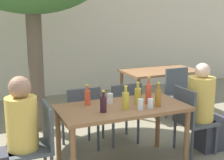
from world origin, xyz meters
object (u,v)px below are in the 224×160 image
(patio_chair_3, at_px, (123,110))
(soda_bottle_5, at_px, (87,97))
(person_seated_1, at_px, (205,112))
(soda_bottle_4, at_px, (148,93))
(patio_chair_4, at_px, (180,91))
(dining_table_back, at_px, (160,75))
(drinking_glass_1, at_px, (140,104))
(patio_chair_2, at_px, (82,115))
(patio_chair_1, at_px, (191,117))
(drinking_glass_2, at_px, (138,93))
(wine_bottle_2, at_px, (103,104))
(person_seated_0, at_px, (15,140))
(oil_cruet_0, at_px, (126,100))
(oil_cruet_3, at_px, (138,96))
(amber_bottle_1, at_px, (158,97))
(dining_table_front, at_px, (122,114))
(drinking_glass_0, at_px, (150,104))
(drinking_glass_3, at_px, (110,99))
(patio_chair_0, at_px, (38,141))

(patio_chair_3, bearing_deg, soda_bottle_5, 31.95)
(person_seated_1, relative_size, soda_bottle_4, 3.67)
(patio_chair_3, relative_size, patio_chair_4, 1.00)
(dining_table_back, relative_size, drinking_glass_1, 11.31)
(patio_chair_2, bearing_deg, patio_chair_4, -163.86)
(patio_chair_1, distance_m, drinking_glass_2, 0.76)
(patio_chair_1, height_order, wine_bottle_2, wine_bottle_2)
(patio_chair_2, distance_m, person_seated_0, 1.10)
(oil_cruet_0, xyz_separation_m, oil_cruet_3, (0.22, 0.13, -0.00))
(person_seated_1, bearing_deg, amber_bottle_1, 100.96)
(dining_table_back, relative_size, amber_bottle_1, 4.97)
(dining_table_back, relative_size, soda_bottle_5, 5.77)
(dining_table_front, distance_m, patio_chair_1, 0.99)
(patio_chair_1, relative_size, oil_cruet_0, 3.29)
(dining_table_front, distance_m, wine_bottle_2, 0.35)
(patio_chair_3, height_order, oil_cruet_3, oil_cruet_3)
(dining_table_back, distance_m, soda_bottle_4, 2.25)
(patio_chair_2, height_order, oil_cruet_3, oil_cruet_3)
(drinking_glass_0, xyz_separation_m, drinking_glass_1, (-0.13, -0.00, 0.01))
(person_seated_0, height_order, drinking_glass_0, person_seated_0)
(patio_chair_3, distance_m, person_seated_1, 1.10)
(drinking_glass_2, bearing_deg, person_seated_1, -18.54)
(oil_cruet_3, bearing_deg, dining_table_front, -176.22)
(drinking_glass_2, xyz_separation_m, drinking_glass_3, (-0.45, -0.14, 0.00))
(patio_chair_0, xyz_separation_m, patio_chair_4, (2.61, 1.17, 0.00))
(amber_bottle_1, height_order, soda_bottle_4, soda_bottle_4)
(patio_chair_3, relative_size, person_seated_1, 0.74)
(patio_chair_1, height_order, patio_chair_3, same)
(patio_chair_4, bearing_deg, oil_cruet_0, -141.93)
(person_seated_0, bearing_deg, patio_chair_0, 90.00)
(oil_cruet_0, height_order, amber_bottle_1, amber_bottle_1)
(patio_chair_0, distance_m, amber_bottle_1, 1.42)
(amber_bottle_1, relative_size, oil_cruet_3, 1.06)
(patio_chair_3, height_order, oil_cruet_0, oil_cruet_0)
(patio_chair_4, height_order, drinking_glass_2, patio_chair_4)
(drinking_glass_0, height_order, drinking_glass_1, drinking_glass_1)
(patio_chair_1, bearing_deg, drinking_glass_1, 103.44)
(person_seated_0, bearing_deg, amber_bottle_1, 84.24)
(drinking_glass_0, bearing_deg, patio_chair_4, 45.00)
(soda_bottle_4, bearing_deg, oil_cruet_3, 167.16)
(dining_table_front, height_order, soda_bottle_4, soda_bottle_4)
(patio_chair_1, xyz_separation_m, oil_cruet_3, (-0.77, 0.01, 0.36))
(dining_table_back, height_order, oil_cruet_3, oil_cruet_3)
(patio_chair_0, distance_m, drinking_glass_1, 1.17)
(patio_chair_0, distance_m, patio_chair_2, 0.92)
(person_seated_0, relative_size, person_seated_1, 1.01)
(patio_chair_0, relative_size, patio_chair_2, 1.00)
(patio_chair_2, relative_size, drinking_glass_1, 7.13)
(wine_bottle_2, bearing_deg, drinking_glass_2, 32.68)
(patio_chair_1, height_order, oil_cruet_3, oil_cruet_3)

